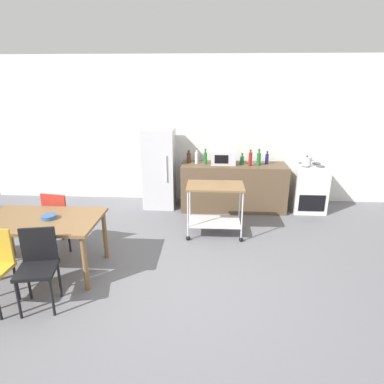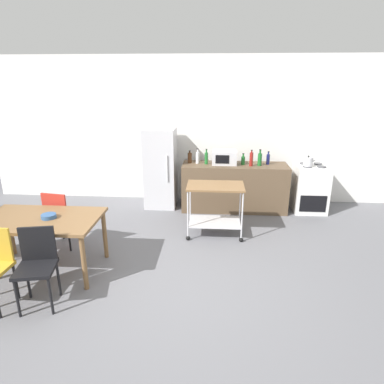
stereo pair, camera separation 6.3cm
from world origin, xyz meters
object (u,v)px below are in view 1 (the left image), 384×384
bottle_soda (197,157)px  fruit_bowl (49,217)px  microwave (223,157)px  chair_red (60,216)px  refrigerator (159,168)px  bottle_wine (250,159)px  bottle_sparkling_water (205,158)px  stove_oven (309,188)px  bottle_hot_sauce (242,160)px  kitchen_cart (215,201)px  chair_black (38,263)px  dining_table (41,225)px  kettle (307,161)px  bottle_soy_sauce (259,159)px  bottle_olive_oil (189,158)px  bottle_sesame_oil (267,159)px

bottle_soda → fruit_bowl: (-1.77, -2.47, -0.24)m
microwave → chair_red: bearing=-143.6°
refrigerator → bottle_wine: refrigerator is taller
bottle_wine → bottle_sparkling_water: bearing=173.7°
chair_red → stove_oven: (4.10, 1.79, -0.07)m
stove_oven → bottle_wine: (-1.16, -0.10, 0.58)m
stove_oven → bottle_hot_sauce: (-1.30, -0.01, 0.53)m
kitchen_cart → chair_black: bearing=-135.4°
dining_table → kettle: kettle is taller
bottle_sparkling_water → bottle_soy_sauce: bearing=-2.9°
fruit_bowl → bottle_sparkling_water: bearing=51.5°
chair_black → bottle_olive_oil: size_ratio=3.67×
chair_red → bottle_olive_oil: size_ratio=3.67×
bottle_hot_sauce → bottle_soy_sauce: (0.30, -0.05, 0.04)m
chair_red → bottle_sparkling_water: size_ratio=3.07×
bottle_soda → fruit_bowl: bearing=-125.6°
bottle_soda → bottle_olive_oil: bearing=167.8°
bottle_wine → bottle_soy_sauce: bearing=14.1°
stove_oven → bottle_sesame_oil: size_ratio=3.66×
bottle_soda → bottle_sparkling_water: size_ratio=0.99×
chair_red → stove_oven: bearing=-147.1°
bottle_soda → kettle: 2.05m
dining_table → chair_red: 0.68m
bottle_sparkling_water → bottle_sesame_oil: 1.17m
bottle_wine → fruit_bowl: bearing=-139.9°
chair_red → bottle_hot_sauce: bottle_hot_sauce is taller
bottle_sparkling_water → microwave: (0.34, 0.02, 0.01)m
refrigerator → bottle_olive_oil: 0.62m
bottle_soy_sauce → fruit_bowl: bottle_soy_sauce is taller
bottle_hot_sauce → bottle_sesame_oil: (0.48, 0.06, 0.02)m
chair_red → bottle_sparkling_water: (2.11, 1.78, 0.50)m
bottle_olive_oil → fruit_bowl: bottle_olive_oil is taller
bottle_soda → microwave: size_ratio=0.62×
bottle_soda → refrigerator: bearing=175.8°
stove_oven → bottle_wine: size_ratio=3.04×
stove_oven → kitchen_cart: size_ratio=1.01×
bottle_sesame_oil → bottle_soda: bearing=-179.0°
bottle_hot_sauce → refrigerator: bearing=176.6°
bottle_hot_sauce → dining_table: bearing=-138.4°
dining_table → microwave: (2.39, 2.46, 0.36)m
dining_table → bottle_soda: bearing=52.7°
microwave → bottle_soda: bearing=178.3°
chair_black → bottle_wine: (2.61, 3.02, 0.51)m
kettle → chair_black: bearing=-140.3°
kitchen_cart → bottle_olive_oil: bottle_olive_oil is taller
chair_red → bottle_soda: size_ratio=3.11×
bottle_hot_sauce → fruit_bowl: bearing=-137.3°
bottle_soda → bottle_soy_sauce: (1.17, -0.09, 0.01)m
chair_red → bottle_wine: (2.94, 1.69, 0.51)m
bottle_sesame_oil → bottle_sparkling_water: bearing=-176.9°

